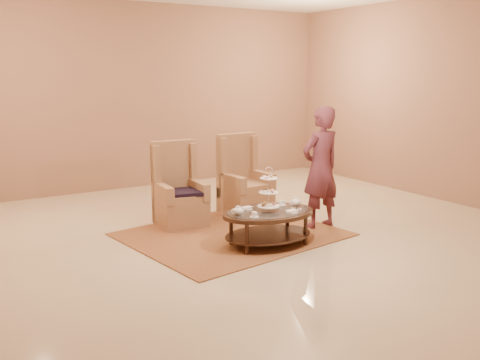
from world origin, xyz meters
TOP-DOWN VIEW (x-y plane):
  - ground at (0.00, 0.00)m, footprint 8.00×8.00m
  - ceiling at (0.00, 0.00)m, footprint 8.00×8.00m
  - wall_back at (0.00, 4.00)m, footprint 8.00×0.04m
  - wall_right at (4.00, 0.00)m, footprint 0.04×8.00m
  - rug at (-0.18, 0.31)m, footprint 3.00×2.62m
  - tea_table at (-0.02, -0.32)m, footprint 1.31×0.96m
  - armchair_left at (-0.58, 1.20)m, footprint 0.70×0.72m
  - armchair_right at (0.58, 1.28)m, footprint 0.71×0.73m
  - person at (1.09, -0.01)m, footprint 0.66×0.45m

SIDE VIEW (x-z plane):
  - ground at x=0.00m, z-range 0.00..0.00m
  - ceiling at x=0.00m, z-range -0.01..0.01m
  - rug at x=-0.18m, z-range 0.00..0.01m
  - tea_table at x=-0.02m, z-range -0.14..0.89m
  - armchair_left at x=-0.58m, z-range -0.20..1.03m
  - armchair_right at x=0.58m, z-range -0.21..1.04m
  - person at x=1.09m, z-range 0.00..1.75m
  - wall_back at x=0.00m, z-range 0.00..3.50m
  - wall_right at x=4.00m, z-range 0.00..3.50m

